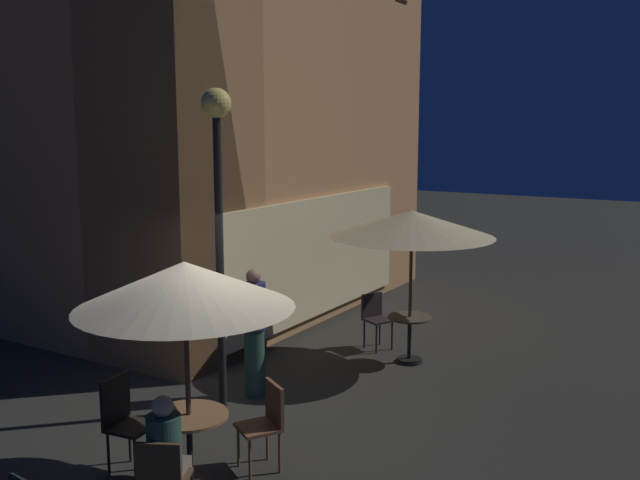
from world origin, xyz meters
TOP-DOWN VIEW (x-y plane):
  - ground_plane at (0.00, 0.00)m, footprint 60.00×60.00m
  - cafe_building at (3.84, 3.93)m, footprint 7.93×7.75m
  - street_lamp_near_corner at (0.93, 0.58)m, footprint 0.36×0.36m
  - cafe_table_0 at (3.80, -0.69)m, footprint 0.66×0.66m
  - cafe_table_1 at (-0.75, -0.35)m, footprint 0.78×0.78m
  - patio_umbrella_0 at (3.80, -0.69)m, footprint 2.45×2.45m
  - patio_umbrella_1 at (-0.75, -0.35)m, footprint 2.12×2.12m
  - cafe_chair_0 at (4.17, 0.07)m, footprint 0.53×0.53m
  - cafe_chair_1 at (-0.85, 0.45)m, footprint 0.47×0.47m
  - cafe_chair_2 at (-1.54, -0.74)m, footprint 0.53×0.53m
  - cafe_chair_3 at (-0.05, -0.79)m, footprint 0.56×0.56m
  - patron_seated_0 at (-1.41, -0.67)m, footprint 0.51×0.43m
  - patron_standing_1 at (1.51, 0.51)m, footprint 0.31×0.31m

SIDE VIEW (x-z plane):
  - ground_plane at x=0.00m, z-range 0.00..0.00m
  - cafe_table_0 at x=3.80m, z-range 0.14..0.85m
  - cafe_chair_0 at x=4.17m, z-range 0.10..0.99m
  - cafe_chair_3 at x=-0.05m, z-range 0.09..1.01m
  - cafe_chair_2 at x=-1.54m, z-range 0.10..1.01m
  - cafe_table_1 at x=-0.75m, z-range 0.19..0.94m
  - cafe_chair_1 at x=-0.85m, z-range 0.10..1.10m
  - patron_seated_0 at x=-1.41m, z-range 0.07..1.33m
  - patron_standing_1 at x=1.51m, z-range 0.01..1.73m
  - patio_umbrella_1 at x=-0.75m, z-range 0.90..3.19m
  - patio_umbrella_0 at x=3.80m, z-range 0.96..3.27m
  - street_lamp_near_corner at x=0.93m, z-range 0.94..4.94m
  - cafe_building at x=3.84m, z-range -0.01..8.92m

